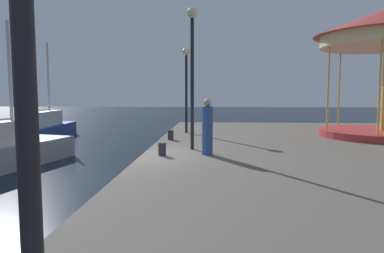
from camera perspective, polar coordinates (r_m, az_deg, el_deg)
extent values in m
plane|color=black|center=(11.15, -8.26, -8.71)|extent=(120.00, 120.00, 0.00)
cube|color=#5B564F|center=(11.71, 25.81, -6.50)|extent=(13.33, 25.07, 0.80)
cube|color=navy|center=(21.74, -23.26, -1.04)|extent=(2.24, 6.99, 0.87)
cube|color=beige|center=(21.78, -23.22, 1.22)|extent=(1.43, 3.11, 0.84)
cylinder|color=silver|center=(22.70, -22.42, 6.51)|extent=(0.12, 0.12, 4.88)
cylinder|color=silver|center=(21.28, -23.79, 2.41)|extent=(0.31, 3.09, 0.08)
cube|color=gray|center=(14.46, -28.57, -4.29)|extent=(3.23, 6.18, 0.88)
cylinder|color=silver|center=(14.65, -27.61, 6.45)|extent=(0.12, 0.12, 4.51)
cylinder|color=#B23333|center=(17.57, 28.77, -1.01)|extent=(5.40, 5.40, 0.30)
cylinder|color=gold|center=(18.98, 22.93, 5.59)|extent=(0.08, 0.08, 3.62)
cylinder|color=gold|center=(16.58, 21.38, 5.73)|extent=(0.08, 0.08, 3.62)
cylinder|color=gold|center=(15.04, 28.35, 5.53)|extent=(0.08, 0.08, 3.62)
cylinder|color=black|center=(2.09, -25.88, 12.42)|extent=(0.12, 0.12, 4.37)
cylinder|color=black|center=(11.86, 0.03, 6.81)|extent=(0.12, 0.12, 4.40)
sphere|color=#F9E5B2|center=(12.16, 0.03, 18.10)|extent=(0.36, 0.36, 0.36)
cylinder|color=black|center=(16.90, -0.93, 5.24)|extent=(0.12, 0.12, 3.72)
sphere|color=#F9E5B2|center=(17.02, -0.94, 12.12)|extent=(0.36, 0.36, 0.36)
cylinder|color=#2D2D33|center=(14.45, -3.51, -1.39)|extent=(0.24, 0.24, 0.40)
cylinder|color=#2D2D33|center=(10.80, -4.90, -3.71)|extent=(0.24, 0.24, 0.40)
cylinder|color=#2D4C8C|center=(10.89, 2.53, -0.68)|extent=(0.34, 0.34, 1.51)
sphere|color=tan|center=(10.83, 2.55, 3.93)|extent=(0.24, 0.24, 0.24)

